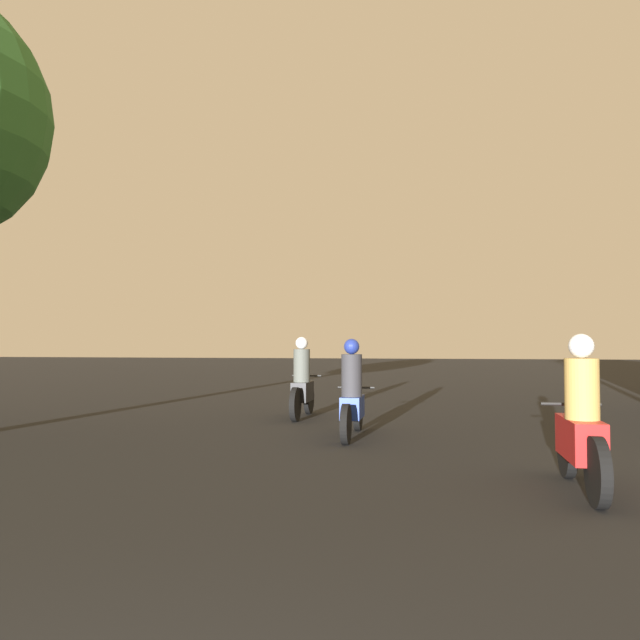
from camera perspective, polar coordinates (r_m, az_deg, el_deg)
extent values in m
cylinder|color=black|center=(7.38, 21.65, -10.85)|extent=(0.10, 0.63, 0.63)
cylinder|color=black|center=(6.15, 24.05, -12.60)|extent=(0.10, 0.63, 0.63)
cube|color=red|center=(6.73, 22.71, -9.98)|extent=(0.30, 0.95, 0.40)
cylinder|color=black|center=(7.10, 21.95, -7.14)|extent=(0.60, 0.04, 0.04)
cylinder|color=#B28E47|center=(6.59, 22.83, -5.82)|extent=(0.32, 0.32, 0.59)
sphere|color=silver|center=(6.57, 22.77, -2.21)|extent=(0.24, 0.24, 0.24)
cylinder|color=black|center=(10.52, 3.50, -8.47)|extent=(0.10, 0.58, 0.58)
cylinder|color=black|center=(9.07, 2.38, -9.49)|extent=(0.10, 0.58, 0.58)
cube|color=#1E389E|center=(9.77, 2.98, -7.95)|extent=(0.30, 0.75, 0.34)
cylinder|color=black|center=(10.23, 3.32, -6.17)|extent=(0.60, 0.04, 0.04)
cylinder|color=#2D2D33|center=(9.66, 2.92, -5.08)|extent=(0.32, 0.32, 0.65)
sphere|color=navy|center=(9.65, 2.91, -2.44)|extent=(0.24, 0.24, 0.24)
cylinder|color=black|center=(12.93, -1.02, -7.18)|extent=(0.10, 0.64, 0.64)
cylinder|color=black|center=(11.67, -2.27, -7.72)|extent=(0.10, 0.64, 0.64)
cube|color=black|center=(12.29, -1.61, -6.55)|extent=(0.30, 0.81, 0.38)
cylinder|color=black|center=(12.68, -1.22, -5.11)|extent=(0.60, 0.04, 0.04)
cylinder|color=#4C514C|center=(12.18, -1.69, -4.19)|extent=(0.32, 0.32, 0.64)
sphere|color=silver|center=(12.17, -1.68, -2.12)|extent=(0.24, 0.24, 0.24)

